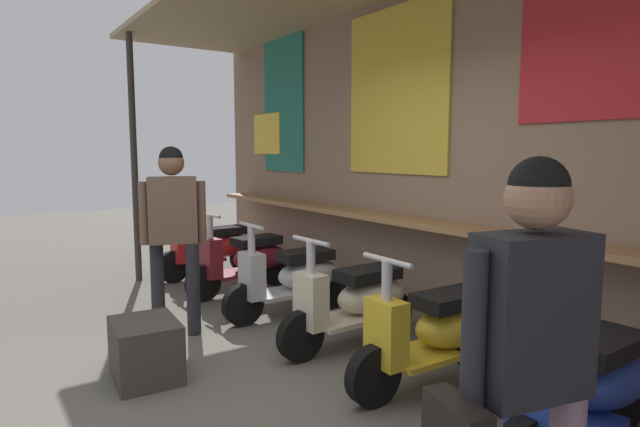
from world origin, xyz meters
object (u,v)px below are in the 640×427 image
at_px(scooter_silver, 295,277).
at_px(scooter_blue, 588,387).
at_px(merchandise_crate, 146,350).
at_px(scooter_yellow, 439,331).
at_px(shopper_browsing, 527,345).
at_px(shopper_passing, 173,219).
at_px(scooter_red, 216,247).
at_px(scooter_maroon, 248,260).
at_px(scooter_cream, 357,300).

height_order(scooter_silver, scooter_blue, same).
bearing_deg(scooter_silver, merchandise_crate, 21.72).
xyz_separation_m(scooter_yellow, shopper_browsing, (1.43, -1.13, 0.60)).
relative_size(scooter_silver, merchandise_crate, 2.54).
bearing_deg(shopper_browsing, shopper_passing, -166.30).
height_order(scooter_red, merchandise_crate, scooter_red).
distance_m(scooter_maroon, scooter_cream, 2.04).
xyz_separation_m(scooter_red, scooter_maroon, (0.95, -0.00, 0.00)).
bearing_deg(scooter_maroon, shopper_passing, 32.49).
height_order(scooter_blue, shopper_passing, shopper_passing).
bearing_deg(scooter_yellow, shopper_passing, -59.26).
xyz_separation_m(scooter_cream, scooter_blue, (1.99, 0.00, 0.00)).
xyz_separation_m(scooter_cream, shopper_passing, (-1.16, -1.17, 0.66)).
bearing_deg(merchandise_crate, scooter_silver, 111.39).
xyz_separation_m(scooter_blue, shopper_browsing, (0.37, -1.13, 0.60)).
xyz_separation_m(scooter_maroon, shopper_passing, (0.88, -1.17, 0.66)).
height_order(scooter_maroon, shopper_browsing, shopper_browsing).
relative_size(scooter_silver, scooter_cream, 1.00).
bearing_deg(scooter_red, scooter_yellow, 89.56).
bearing_deg(scooter_yellow, scooter_silver, -88.62).
bearing_deg(scooter_cream, scooter_yellow, 87.85).
height_order(shopper_browsing, shopper_passing, shopper_passing).
bearing_deg(scooter_maroon, scooter_yellow, 85.55).
relative_size(scooter_silver, shopper_passing, 0.83).
distance_m(scooter_yellow, merchandise_crate, 2.11).
distance_m(scooter_maroon, scooter_yellow, 2.96).
bearing_deg(scooter_red, scooter_cream, 89.56).
relative_size(scooter_blue, merchandise_crate, 2.55).
distance_m(scooter_red, scooter_silver, 2.00).
xyz_separation_m(shopper_passing, merchandise_crate, (0.82, -0.51, -0.83)).
bearing_deg(merchandise_crate, scooter_blue, 35.84).
height_order(scooter_yellow, scooter_blue, same).
xyz_separation_m(scooter_red, shopper_passing, (1.83, -1.17, 0.66)).
height_order(scooter_yellow, shopper_passing, shopper_passing).
height_order(shopper_passing, merchandise_crate, shopper_passing).
relative_size(scooter_cream, shopper_passing, 0.83).
bearing_deg(scooter_blue, shopper_passing, -71.10).
bearing_deg(scooter_red, scooter_maroon, 89.55).
height_order(scooter_maroon, scooter_cream, same).
height_order(scooter_cream, merchandise_crate, scooter_cream).
distance_m(shopper_passing, merchandise_crate, 1.27).
xyz_separation_m(scooter_red, scooter_silver, (2.00, 0.00, 0.00)).
xyz_separation_m(scooter_cream, shopper_browsing, (2.35, -1.13, 0.60)).
relative_size(scooter_red, scooter_cream, 1.00).
xyz_separation_m(scooter_red, scooter_cream, (2.99, -0.00, 0.00)).
bearing_deg(scooter_cream, scooter_maroon, -92.15).
bearing_deg(scooter_blue, scooter_yellow, -91.50).
relative_size(scooter_red, scooter_blue, 1.00).
bearing_deg(scooter_cream, merchandise_crate, -13.56).
distance_m(scooter_blue, merchandise_crate, 2.87).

